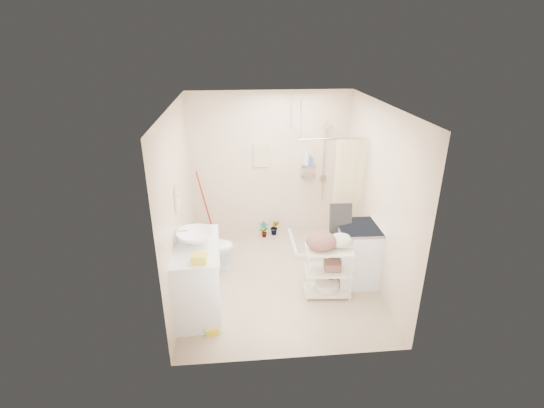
{
  "coord_description": "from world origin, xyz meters",
  "views": [
    {
      "loc": [
        -0.58,
        -5.03,
        3.42
      ],
      "look_at": [
        -0.09,
        0.25,
        1.14
      ],
      "focal_mm": 26.0,
      "sensor_mm": 36.0,
      "label": 1
    }
  ],
  "objects_px": {
    "toilet": "(211,248)",
    "washing_machine": "(357,254)",
    "vanity": "(197,278)",
    "laundry_rack": "(328,267)"
  },
  "relations": [
    {
      "from": "vanity",
      "to": "washing_machine",
      "type": "height_order",
      "value": "vanity"
    },
    {
      "from": "toilet",
      "to": "vanity",
      "type": "bearing_deg",
      "value": 168.27
    },
    {
      "from": "toilet",
      "to": "laundry_rack",
      "type": "height_order",
      "value": "laundry_rack"
    },
    {
      "from": "toilet",
      "to": "washing_machine",
      "type": "xyz_separation_m",
      "value": [
        2.18,
        -0.53,
        0.09
      ]
    },
    {
      "from": "vanity",
      "to": "toilet",
      "type": "bearing_deg",
      "value": 80.03
    },
    {
      "from": "washing_machine",
      "to": "toilet",
      "type": "bearing_deg",
      "value": 167.87
    },
    {
      "from": "vanity",
      "to": "washing_machine",
      "type": "xyz_separation_m",
      "value": [
        2.3,
        0.48,
        -0.04
      ]
    },
    {
      "from": "laundry_rack",
      "to": "vanity",
      "type": "bearing_deg",
      "value": -169.37
    },
    {
      "from": "toilet",
      "to": "washing_machine",
      "type": "distance_m",
      "value": 2.24
    },
    {
      "from": "vanity",
      "to": "washing_machine",
      "type": "bearing_deg",
      "value": 8.59
    }
  ]
}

